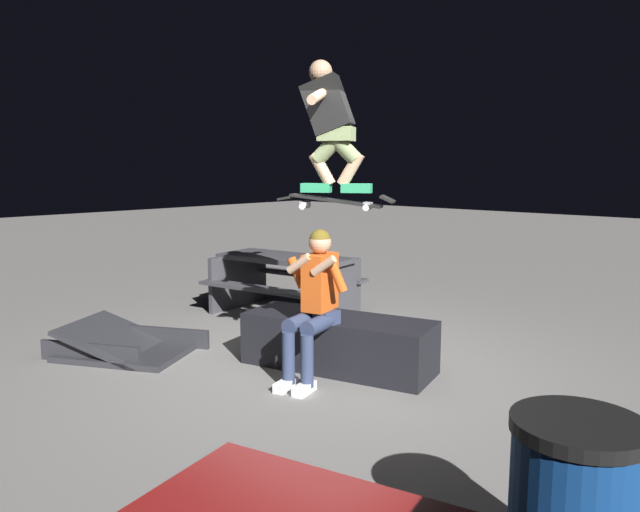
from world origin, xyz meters
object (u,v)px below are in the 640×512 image
object	(u,v)px
skateboard	(336,201)
trash_bin	(574,512)
person_sitting_on_ledge	(314,298)
skater_airborne	(330,120)
kicker_ramp	(128,348)
ledge_box_main	(338,343)
picnic_table_back	(285,275)

from	to	relation	value
skateboard	trash_bin	world-z (taller)	skateboard
person_sitting_on_ledge	skater_airborne	world-z (taller)	skater_airborne
kicker_ramp	trash_bin	size ratio (longest dim) A/B	1.78
skater_airborne	skateboard	bearing A→B (deg)	-152.57
person_sitting_on_ledge	skateboard	size ratio (longest dim) A/B	1.33
skater_airborne	person_sitting_on_ledge	bearing A→B (deg)	87.51
ledge_box_main	person_sitting_on_ledge	world-z (taller)	person_sitting_on_ledge
skateboard	picnic_table_back	distance (m)	2.60
kicker_ramp	picnic_table_back	distance (m)	2.29
skateboard	skater_airborne	bearing A→B (deg)	27.43
person_sitting_on_ledge	skater_airborne	bearing A→B (deg)	-92.49
ledge_box_main	kicker_ramp	distance (m)	2.15
skater_airborne	picnic_table_back	bearing A→B (deg)	-34.53
person_sitting_on_ledge	trash_bin	distance (m)	3.02
picnic_table_back	trash_bin	world-z (taller)	trash_bin
skateboard	trash_bin	xyz separation A→B (m)	(-2.65, 1.52, -1.15)
ledge_box_main	skater_airborne	distance (m)	2.02
skater_airborne	trash_bin	distance (m)	3.59
ledge_box_main	skater_airborne	size ratio (longest dim) A/B	1.58
skater_airborne	trash_bin	xyz separation A→B (m)	(-2.70, 1.49, -1.84)
trash_bin	kicker_ramp	bearing A→B (deg)	-7.10
kicker_ramp	person_sitting_on_ledge	bearing A→B (deg)	-158.80
skater_airborne	picnic_table_back	xyz separation A→B (m)	(1.93, -1.33, -1.76)
skateboard	kicker_ramp	bearing A→B (deg)	26.06
skateboard	person_sitting_on_ledge	bearing A→B (deg)	75.00
ledge_box_main	skateboard	world-z (taller)	skateboard
person_sitting_on_ledge	ledge_box_main	bearing A→B (deg)	-84.06
skater_airborne	kicker_ramp	size ratio (longest dim) A/B	0.76
picnic_table_back	trash_bin	size ratio (longest dim) A/B	2.28
skateboard	trash_bin	bearing A→B (deg)	150.14
picnic_table_back	trash_bin	xyz separation A→B (m)	(-4.63, 2.82, -0.08)
ledge_box_main	skateboard	xyz separation A→B (m)	(-0.10, 0.15, 1.32)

